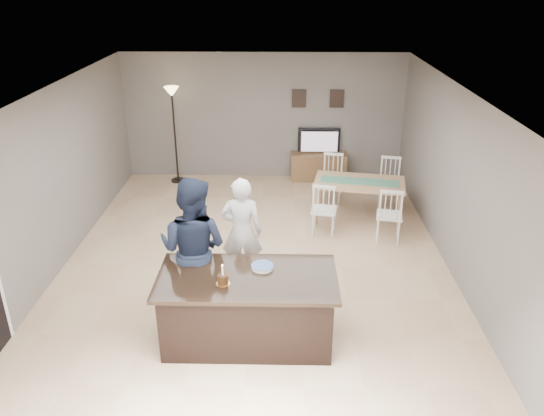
{
  "coord_description": "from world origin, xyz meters",
  "views": [
    {
      "loc": [
        0.41,
        -7.21,
        4.22
      ],
      "look_at": [
        0.27,
        -0.3,
        1.12
      ],
      "focal_mm": 35.0,
      "sensor_mm": 36.0,
      "label": 1
    }
  ],
  "objects_px": {
    "television": "(319,141)",
    "floor_lamp": "(173,109)",
    "plate_stack": "(262,267)",
    "woman": "(242,231)",
    "kitchen_island": "(248,308)",
    "tv_console": "(318,167)",
    "birthday_cake": "(223,279)",
    "man": "(193,249)",
    "dining_table": "(359,188)"
  },
  "relations": [
    {
      "from": "television",
      "to": "man",
      "type": "bearing_deg",
      "value": 69.3
    },
    {
      "from": "plate_stack",
      "to": "woman",
      "type": "bearing_deg",
      "value": 106.32
    },
    {
      "from": "woman",
      "to": "dining_table",
      "type": "xyz_separation_m",
      "value": [
        1.96,
        2.17,
        -0.19
      ]
    },
    {
      "from": "tv_console",
      "to": "plate_stack",
      "type": "relative_size",
      "value": 4.37
    },
    {
      "from": "tv_console",
      "to": "television",
      "type": "height_order",
      "value": "television"
    },
    {
      "from": "birthday_cake",
      "to": "floor_lamp",
      "type": "xyz_separation_m",
      "value": [
        -1.61,
        5.58,
        0.64
      ]
    },
    {
      "from": "woman",
      "to": "tv_console",
      "type": "bearing_deg",
      "value": -106.73
    },
    {
      "from": "dining_table",
      "to": "plate_stack",
      "type": "bearing_deg",
      "value": -106.02
    },
    {
      "from": "kitchen_island",
      "to": "birthday_cake",
      "type": "distance_m",
      "value": 0.6
    },
    {
      "from": "tv_console",
      "to": "television",
      "type": "bearing_deg",
      "value": 90.0
    },
    {
      "from": "man",
      "to": "floor_lamp",
      "type": "relative_size",
      "value": 0.94
    },
    {
      "from": "tv_console",
      "to": "woman",
      "type": "bearing_deg",
      "value": -107.92
    },
    {
      "from": "birthday_cake",
      "to": "floor_lamp",
      "type": "distance_m",
      "value": 5.85
    },
    {
      "from": "kitchen_island",
      "to": "dining_table",
      "type": "xyz_separation_m",
      "value": [
        1.8,
        3.52,
        0.17
      ]
    },
    {
      "from": "kitchen_island",
      "to": "floor_lamp",
      "type": "relative_size",
      "value": 1.04
    },
    {
      "from": "dining_table",
      "to": "floor_lamp",
      "type": "xyz_separation_m",
      "value": [
        -3.68,
        1.9,
        0.97
      ]
    },
    {
      "from": "man",
      "to": "kitchen_island",
      "type": "bearing_deg",
      "value": 159.09
    },
    {
      "from": "kitchen_island",
      "to": "birthday_cake",
      "type": "relative_size",
      "value": 8.35
    },
    {
      "from": "man",
      "to": "birthday_cake",
      "type": "height_order",
      "value": "man"
    },
    {
      "from": "plate_stack",
      "to": "floor_lamp",
      "type": "height_order",
      "value": "floor_lamp"
    },
    {
      "from": "kitchen_island",
      "to": "plate_stack",
      "type": "height_order",
      "value": "plate_stack"
    },
    {
      "from": "television",
      "to": "floor_lamp",
      "type": "relative_size",
      "value": 0.44
    },
    {
      "from": "television",
      "to": "kitchen_island",
      "type": "bearing_deg",
      "value": 77.99
    },
    {
      "from": "television",
      "to": "woman",
      "type": "height_order",
      "value": "woman"
    },
    {
      "from": "television",
      "to": "birthday_cake",
      "type": "xyz_separation_m",
      "value": [
        -1.47,
        -5.81,
        0.1
      ]
    },
    {
      "from": "tv_console",
      "to": "floor_lamp",
      "type": "bearing_deg",
      "value": -177.16
    },
    {
      "from": "kitchen_island",
      "to": "floor_lamp",
      "type": "bearing_deg",
      "value": 109.1
    },
    {
      "from": "woman",
      "to": "floor_lamp",
      "type": "xyz_separation_m",
      "value": [
        -1.71,
        4.07,
        0.78
      ]
    },
    {
      "from": "kitchen_island",
      "to": "birthday_cake",
      "type": "bearing_deg",
      "value": -148.06
    },
    {
      "from": "woman",
      "to": "birthday_cake",
      "type": "distance_m",
      "value": 1.53
    },
    {
      "from": "birthday_cake",
      "to": "plate_stack",
      "type": "xyz_separation_m",
      "value": [
        0.44,
        0.36,
        -0.04
      ]
    },
    {
      "from": "woman",
      "to": "birthday_cake",
      "type": "xyz_separation_m",
      "value": [
        -0.1,
        -1.52,
        0.14
      ]
    },
    {
      "from": "plate_stack",
      "to": "dining_table",
      "type": "distance_m",
      "value": 3.71
    },
    {
      "from": "kitchen_island",
      "to": "television",
      "type": "bearing_deg",
      "value": 77.99
    },
    {
      "from": "birthday_cake",
      "to": "dining_table",
      "type": "distance_m",
      "value": 4.24
    },
    {
      "from": "kitchen_island",
      "to": "tv_console",
      "type": "height_order",
      "value": "kitchen_island"
    },
    {
      "from": "plate_stack",
      "to": "dining_table",
      "type": "xyz_separation_m",
      "value": [
        1.63,
        3.32,
        -0.3
      ]
    },
    {
      "from": "tv_console",
      "to": "woman",
      "type": "relative_size",
      "value": 0.74
    },
    {
      "from": "man",
      "to": "plate_stack",
      "type": "relative_size",
      "value": 7.05
    },
    {
      "from": "man",
      "to": "birthday_cake",
      "type": "distance_m",
      "value": 0.85
    },
    {
      "from": "birthday_cake",
      "to": "plate_stack",
      "type": "height_order",
      "value": "birthday_cake"
    },
    {
      "from": "tv_console",
      "to": "floor_lamp",
      "type": "distance_m",
      "value": 3.34
    },
    {
      "from": "woman",
      "to": "plate_stack",
      "type": "distance_m",
      "value": 1.21
    },
    {
      "from": "tv_console",
      "to": "plate_stack",
      "type": "bearing_deg",
      "value": -100.79
    },
    {
      "from": "woman",
      "to": "floor_lamp",
      "type": "bearing_deg",
      "value": -65.99
    },
    {
      "from": "tv_console",
      "to": "birthday_cake",
      "type": "height_order",
      "value": "birthday_cake"
    },
    {
      "from": "birthday_cake",
      "to": "plate_stack",
      "type": "relative_size",
      "value": 0.94
    },
    {
      "from": "tv_console",
      "to": "dining_table",
      "type": "distance_m",
      "value": 2.16
    },
    {
      "from": "birthday_cake",
      "to": "dining_table",
      "type": "height_order",
      "value": "birthday_cake"
    },
    {
      "from": "television",
      "to": "man",
      "type": "relative_size",
      "value": 0.47
    }
  ]
}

